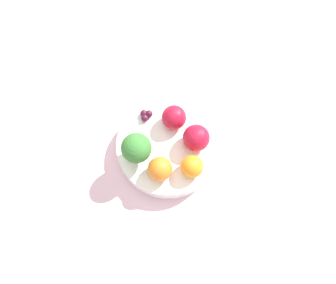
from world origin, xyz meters
name	(u,v)px	position (x,y,z in m)	size (l,w,h in m)	color
ground_plane	(168,153)	(0.00, 0.00, 0.00)	(6.00, 6.00, 0.00)	gray
table_surface	(168,152)	(0.00, 0.00, 0.01)	(1.20, 1.20, 0.02)	silver
bowl	(168,147)	(0.00, 0.00, 0.04)	(0.22, 0.22, 0.04)	white
broccoli	(136,148)	(0.04, -0.05, 0.11)	(0.06, 0.06, 0.08)	#99C17A
apple_red	(196,138)	(-0.02, 0.05, 0.09)	(0.06, 0.06, 0.06)	#B7142D
apple_green	(174,118)	(-0.05, 0.00, 0.09)	(0.05, 0.05, 0.05)	#B7142D
orange_front	(192,166)	(0.04, 0.06, 0.08)	(0.05, 0.05, 0.05)	orange
orange_back	(162,169)	(0.06, 0.00, 0.09)	(0.05, 0.05, 0.05)	orange
grape_cluster	(146,115)	(-0.05, -0.06, 0.07)	(0.03, 0.03, 0.02)	#47142D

